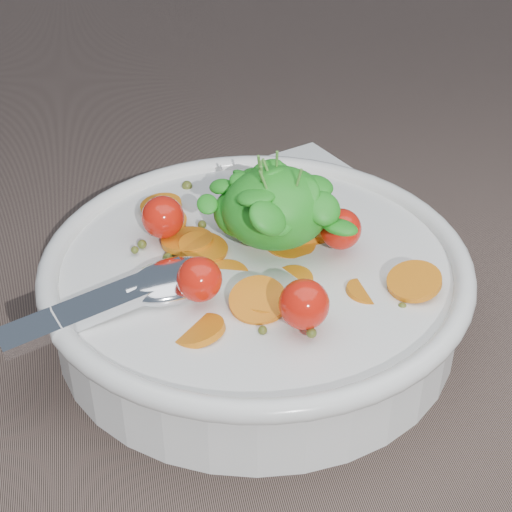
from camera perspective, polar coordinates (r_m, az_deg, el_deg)
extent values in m
plane|color=brown|center=(0.56, 3.02, -5.62)|extent=(6.00, 6.00, 0.00)
cylinder|color=white|center=(0.55, 0.00, -2.69)|extent=(0.28, 0.28, 0.05)
torus|color=white|center=(0.53, 0.00, -0.40)|extent=(0.29, 0.29, 0.02)
cylinder|color=white|center=(0.56, 0.00, -4.59)|extent=(0.14, 0.14, 0.01)
cylinder|color=brown|center=(0.55, 0.00, -2.69)|extent=(0.25, 0.25, 0.04)
cylinder|color=orange|center=(0.55, -5.02, 1.11)|extent=(0.04, 0.04, 0.01)
cylinder|color=orange|center=(0.59, -6.92, 3.63)|extent=(0.04, 0.04, 0.01)
cylinder|color=orange|center=(0.56, 3.24, 1.79)|extent=(0.05, 0.05, 0.01)
cylinder|color=orange|center=(0.55, 4.42, -0.09)|extent=(0.04, 0.04, 0.01)
cylinder|color=orange|center=(0.51, 11.44, -1.80)|extent=(0.04, 0.04, 0.01)
cylinder|color=orange|center=(0.57, -6.49, 2.63)|extent=(0.04, 0.04, 0.01)
cylinder|color=orange|center=(0.49, 0.14, -3.26)|extent=(0.05, 0.05, 0.02)
cylinder|color=orange|center=(0.54, -3.88, 0.61)|extent=(0.04, 0.04, 0.01)
cylinder|color=orange|center=(0.50, 0.73, -3.45)|extent=(0.04, 0.04, 0.01)
cylinder|color=orange|center=(0.55, 0.46, 1.85)|extent=(0.04, 0.03, 0.01)
cylinder|color=orange|center=(0.56, 2.98, 2.45)|extent=(0.03, 0.03, 0.01)
cylinder|color=orange|center=(0.55, 2.49, 0.95)|extent=(0.04, 0.04, 0.01)
cylinder|color=orange|center=(0.52, 2.57, -2.00)|extent=(0.03, 0.03, 0.01)
cylinder|color=orange|center=(0.51, 8.11, -2.75)|extent=(0.04, 0.04, 0.01)
cylinder|color=orange|center=(0.52, -2.14, -1.58)|extent=(0.04, 0.04, 0.01)
cylinder|color=orange|center=(0.48, -4.25, -5.47)|extent=(0.04, 0.04, 0.02)
sphere|color=#4D561C|center=(0.47, 0.49, -5.42)|extent=(0.01, 0.01, 0.01)
sphere|color=#4D561C|center=(0.55, -8.29, 0.85)|extent=(0.01, 0.01, 0.01)
sphere|color=#4D561C|center=(0.52, -3.39, -0.53)|extent=(0.01, 0.01, 0.01)
sphere|color=#4D561C|center=(0.58, -6.69, 2.72)|extent=(0.01, 0.01, 0.01)
sphere|color=#4D561C|center=(0.57, -3.94, 2.29)|extent=(0.01, 0.01, 0.01)
sphere|color=#4D561C|center=(0.46, 4.06, -5.61)|extent=(0.01, 0.01, 0.01)
sphere|color=#4D561C|center=(0.54, -6.42, -0.17)|extent=(0.01, 0.01, 0.01)
sphere|color=#4D561C|center=(0.62, -5.04, 5.10)|extent=(0.01, 0.01, 0.01)
sphere|color=#4D561C|center=(0.50, 10.58, -3.66)|extent=(0.01, 0.01, 0.01)
sphere|color=#4D561C|center=(0.54, -8.81, 0.44)|extent=(0.01, 0.01, 0.01)
sphere|color=#4D561C|center=(0.50, -6.67, -2.10)|extent=(0.01, 0.01, 0.01)
sphere|color=#4D561C|center=(0.49, -0.87, -3.49)|extent=(0.01, 0.01, 0.01)
sphere|color=red|center=(0.54, 6.18, 1.96)|extent=(0.03, 0.03, 0.03)
sphere|color=red|center=(0.57, -0.04, 4.53)|extent=(0.03, 0.03, 0.03)
sphere|color=red|center=(0.55, -6.79, 2.82)|extent=(0.03, 0.03, 0.03)
sphere|color=red|center=(0.49, -4.14, -1.70)|extent=(0.03, 0.03, 0.03)
sphere|color=red|center=(0.47, 3.52, -3.53)|extent=(0.03, 0.03, 0.03)
ellipsoid|color=green|center=(0.53, 1.49, 3.52)|extent=(0.07, 0.06, 0.05)
ellipsoid|color=green|center=(0.54, -0.84, 3.22)|extent=(0.04, 0.04, 0.03)
ellipsoid|color=green|center=(0.53, 2.58, 4.01)|extent=(0.02, 0.02, 0.02)
ellipsoid|color=green|center=(0.52, 0.25, 5.54)|extent=(0.02, 0.02, 0.02)
ellipsoid|color=green|center=(0.52, 0.46, 5.07)|extent=(0.02, 0.02, 0.02)
ellipsoid|color=green|center=(0.51, 6.12, 2.10)|extent=(0.03, 0.03, 0.01)
ellipsoid|color=green|center=(0.54, -0.82, 5.80)|extent=(0.03, 0.03, 0.02)
ellipsoid|color=green|center=(0.52, 0.32, 3.19)|extent=(0.02, 0.02, 0.01)
ellipsoid|color=green|center=(0.53, -0.89, 5.37)|extent=(0.03, 0.03, 0.02)
ellipsoid|color=green|center=(0.54, 4.62, 4.11)|extent=(0.02, 0.02, 0.02)
ellipsoid|color=green|center=(0.56, -0.52, 6.03)|extent=(0.02, 0.02, 0.02)
ellipsoid|color=green|center=(0.53, 5.01, 3.37)|extent=(0.02, 0.02, 0.01)
ellipsoid|color=green|center=(0.54, 2.37, 5.11)|extent=(0.03, 0.02, 0.02)
ellipsoid|color=green|center=(0.50, 0.02, 4.32)|extent=(0.04, 0.04, 0.01)
ellipsoid|color=green|center=(0.51, -0.53, 4.76)|extent=(0.03, 0.03, 0.02)
ellipsoid|color=green|center=(0.51, 0.23, 3.99)|extent=(0.03, 0.03, 0.02)
ellipsoid|color=green|center=(0.52, 0.92, 5.85)|extent=(0.03, 0.03, 0.03)
ellipsoid|color=green|center=(0.54, -2.56, 5.08)|extent=(0.02, 0.02, 0.01)
ellipsoid|color=green|center=(0.53, -3.56, 3.78)|extent=(0.02, 0.02, 0.01)
ellipsoid|color=green|center=(0.50, 1.45, 2.42)|extent=(0.03, 0.03, 0.02)
ellipsoid|color=green|center=(0.52, 4.43, 5.09)|extent=(0.03, 0.03, 0.01)
ellipsoid|color=green|center=(0.51, 3.21, 4.41)|extent=(0.03, 0.03, 0.03)
ellipsoid|color=green|center=(0.54, 0.75, 6.16)|extent=(0.03, 0.03, 0.03)
ellipsoid|color=green|center=(0.55, 1.46, 5.85)|extent=(0.03, 0.03, 0.02)
ellipsoid|color=green|center=(0.52, 1.75, 3.57)|extent=(0.03, 0.03, 0.02)
ellipsoid|color=green|center=(0.52, 1.98, 4.97)|extent=(0.03, 0.02, 0.02)
ellipsoid|color=green|center=(0.49, 0.85, 2.78)|extent=(0.03, 0.03, 0.03)
ellipsoid|color=green|center=(0.51, 4.90, 3.48)|extent=(0.03, 0.03, 0.02)
cylinder|color=#4C8C33|center=(0.52, 1.45, 4.69)|extent=(0.02, 0.01, 0.05)
cylinder|color=#4C8C33|center=(0.51, 1.20, 3.83)|extent=(0.02, 0.01, 0.05)
cylinder|color=#4C8C33|center=(0.53, 0.38, 5.31)|extent=(0.01, 0.01, 0.05)
cylinder|color=#4C8C33|center=(0.51, 0.49, 4.31)|extent=(0.01, 0.01, 0.05)
cylinder|color=#4C8C33|center=(0.51, 2.69, 4.19)|extent=(0.01, 0.01, 0.05)
cylinder|color=#4C8C33|center=(0.53, 1.48, 5.37)|extent=(0.00, 0.00, 0.05)
cylinder|color=#4C8C33|center=(0.52, 0.39, 4.57)|extent=(0.00, 0.00, 0.05)
ellipsoid|color=silver|center=(0.51, -6.11, -1.80)|extent=(0.07, 0.06, 0.02)
cube|color=silver|center=(0.50, -11.46, -3.59)|extent=(0.12, 0.06, 0.02)
cylinder|color=silver|center=(0.50, -8.23, -2.39)|extent=(0.03, 0.02, 0.01)
cube|color=white|center=(0.71, 2.34, 4.65)|extent=(0.19, 0.18, 0.01)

